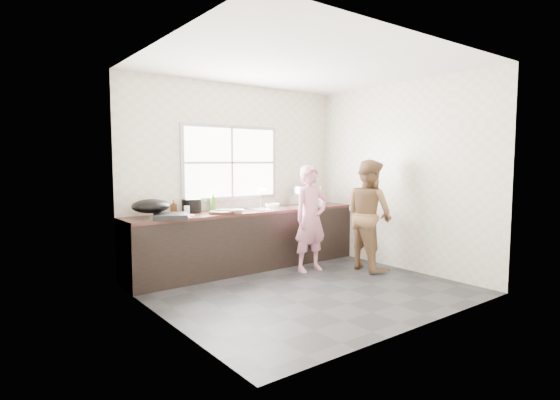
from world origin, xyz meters
TOP-DOWN VIEW (x-y plane):
  - floor at (0.00, 0.00)m, footprint 3.60×3.20m
  - ceiling at (0.00, 0.00)m, footprint 3.60×3.20m
  - wall_back at (0.00, 1.60)m, footprint 3.60×0.01m
  - wall_left at (-1.80, 0.00)m, footprint 0.01×3.20m
  - wall_right at (1.80, 0.00)m, footprint 0.01×3.20m
  - wall_front at (0.00, -1.60)m, footprint 3.60×0.01m
  - cabinet at (0.00, 1.29)m, footprint 3.60×0.62m
  - countertop at (0.00, 1.29)m, footprint 3.60×0.64m
  - sink at (0.35, 1.29)m, footprint 0.55×0.45m
  - faucet at (0.35, 1.49)m, footprint 0.02×0.02m
  - window_frame at (-0.10, 1.59)m, footprint 1.60×0.05m
  - window_glazing at (-0.10, 1.57)m, footprint 1.50×0.01m
  - woman at (0.65, 0.65)m, footprint 0.52×0.35m
  - person_side at (1.39, 0.21)m, footprint 0.70×0.85m
  - cutting_board at (-0.50, 1.17)m, footprint 0.44×0.44m
  - cleaver at (-0.44, 1.26)m, footprint 0.21×0.11m
  - bowl_mince at (-0.33, 1.08)m, footprint 0.23×0.23m
  - bowl_crabs at (0.46, 1.33)m, footprint 0.23×0.23m
  - bowl_held at (0.37, 1.22)m, footprint 0.23×0.23m
  - black_pot at (-0.77, 1.52)m, footprint 0.29×0.29m
  - plate_food at (-1.00, 1.19)m, footprint 0.22×0.22m
  - bottle_green at (-0.45, 1.50)m, footprint 0.12×0.12m
  - bottle_brown_tall at (-1.05, 1.51)m, footprint 0.11×0.11m
  - bottle_brown_short at (-0.74, 1.52)m, footprint 0.16×0.16m
  - glass_jar at (-0.91, 1.39)m, footprint 0.10×0.10m
  - burner at (-1.27, 1.09)m, footprint 0.53×0.53m
  - wok at (-1.44, 1.30)m, footprint 0.60×0.60m
  - dish_rack at (1.07, 1.26)m, footprint 0.43×0.31m
  - pot_lid_left at (-1.14, 1.08)m, footprint 0.26×0.26m
  - pot_lid_right at (-1.12, 1.52)m, footprint 0.34×0.34m

SIDE VIEW (x-z plane):
  - floor at x=0.00m, z-range -0.01..0.00m
  - cabinet at x=0.00m, z-range 0.00..0.82m
  - woman at x=0.65m, z-range 0.00..1.42m
  - person_side at x=1.39m, z-range 0.00..1.60m
  - countertop at x=0.00m, z-range 0.82..0.86m
  - sink at x=0.35m, z-range 0.85..0.88m
  - pot_lid_left at x=-1.14m, z-range 0.86..0.87m
  - pot_lid_right at x=-1.12m, z-range 0.86..0.87m
  - plate_food at x=-1.00m, z-range 0.86..0.88m
  - cutting_board at x=-0.50m, z-range 0.86..0.90m
  - bowl_mince at x=-0.33m, z-range 0.86..0.91m
  - bowl_held at x=0.37m, z-range 0.86..0.92m
  - bowl_crabs at x=0.46m, z-range 0.86..0.92m
  - burner at x=-1.27m, z-range 0.86..0.92m
  - cleaver at x=-0.44m, z-range 0.90..0.91m
  - glass_jar at x=-0.91m, z-range 0.86..0.97m
  - bottle_brown_short at x=-0.74m, z-range 0.86..1.03m
  - bottle_brown_tall at x=-1.05m, z-range 0.86..1.04m
  - black_pot at x=-0.77m, z-range 0.86..1.05m
  - bottle_green at x=-0.45m, z-range 0.86..1.13m
  - wok at x=-1.44m, z-range 0.92..1.10m
  - faucet at x=0.35m, z-range 0.86..1.16m
  - dish_rack at x=1.07m, z-range 0.86..1.17m
  - wall_back at x=0.00m, z-range 0.00..2.70m
  - wall_left at x=-1.80m, z-range 0.00..2.70m
  - wall_right at x=1.80m, z-range 0.00..2.70m
  - wall_front at x=0.00m, z-range 0.00..2.70m
  - window_glazing at x=-0.10m, z-range 1.05..2.05m
  - window_frame at x=-0.10m, z-range 1.00..2.10m
  - ceiling at x=0.00m, z-range 2.70..2.71m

